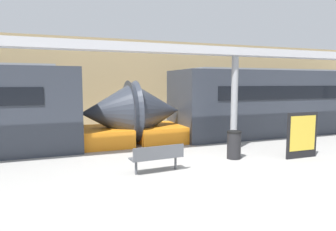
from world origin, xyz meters
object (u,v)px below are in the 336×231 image
train_left (297,102)px  trash_bin (234,145)px  poster_board (302,135)px  bench_near (157,156)px  support_column_near (234,103)px

train_left → trash_bin: 7.47m
trash_bin → train_left: bearing=31.2°
poster_board → trash_bin: bearing=161.6°
bench_near → poster_board: 5.09m
train_left → support_column_near: bearing=-154.5°
bench_near → trash_bin: trash_bin is taller
poster_board → support_column_near: size_ratio=0.44×
trash_bin → poster_board: size_ratio=0.60×
poster_board → support_column_near: bearing=127.4°
bench_near → support_column_near: bearing=21.3°
train_left → support_column_near: size_ratio=5.08×
train_left → support_column_near: 6.19m
bench_near → poster_board: bearing=-6.1°
poster_board → support_column_near: 2.58m
train_left → poster_board: bearing=-132.2°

